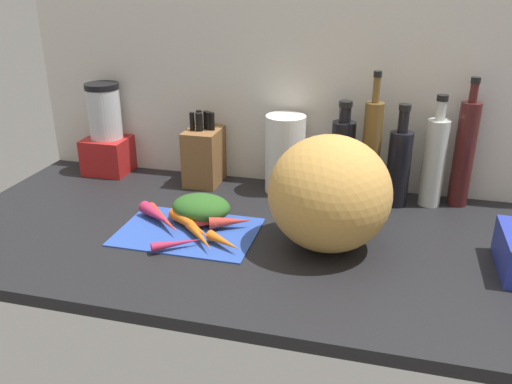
# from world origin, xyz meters

# --- Properties ---
(ground_plane) EXTENTS (1.70, 0.80, 0.03)m
(ground_plane) POSITION_xyz_m (0.00, 0.00, -0.01)
(ground_plane) COLOR black
(wall_back) EXTENTS (1.70, 0.03, 0.60)m
(wall_back) POSITION_xyz_m (0.00, 0.39, 0.30)
(wall_back) COLOR silver
(wall_back) RESTS_ON ground_plane
(cutting_board) EXTENTS (0.35, 0.25, 0.01)m
(cutting_board) POSITION_xyz_m (-0.20, -0.05, 0.00)
(cutting_board) COLOR #2D51B7
(cutting_board) RESTS_ON ground_plane
(carrot_0) EXTENTS (0.12, 0.13, 0.03)m
(carrot_0) POSITION_xyz_m (-0.15, -0.10, 0.02)
(carrot_0) COLOR orange
(carrot_0) RESTS_ON cutting_board
(carrot_1) EXTENTS (0.12, 0.09, 0.02)m
(carrot_1) POSITION_xyz_m (-0.19, -0.14, 0.02)
(carrot_1) COLOR #B2264C
(carrot_1) RESTS_ON cutting_board
(carrot_2) EXTENTS (0.15, 0.13, 0.03)m
(carrot_2) POSITION_xyz_m (-0.18, 0.01, 0.03)
(carrot_2) COLOR orange
(carrot_2) RESTS_ON cutting_board
(carrot_3) EXTENTS (0.13, 0.08, 0.02)m
(carrot_3) POSITION_xyz_m (-0.14, -0.01, 0.02)
(carrot_3) COLOR red
(carrot_3) RESTS_ON cutting_board
(carrot_4) EXTENTS (0.14, 0.11, 0.04)m
(carrot_4) POSITION_xyz_m (-0.29, -0.02, 0.03)
(carrot_4) COLOR #B2264C
(carrot_4) RESTS_ON cutting_board
(carrot_5) EXTENTS (0.12, 0.07, 0.03)m
(carrot_5) POSITION_xyz_m (-0.09, -0.01, 0.02)
(carrot_5) COLOR red
(carrot_5) RESTS_ON cutting_board
(carrot_6) EXTENTS (0.10, 0.08, 0.03)m
(carrot_6) POSITION_xyz_m (-0.08, -0.11, 0.02)
(carrot_6) COLOR orange
(carrot_6) RESTS_ON cutting_board
(carrot_7) EXTENTS (0.16, 0.14, 0.04)m
(carrot_7) POSITION_xyz_m (-0.19, -0.05, 0.03)
(carrot_7) COLOR orange
(carrot_7) RESTS_ON cutting_board
(carrot_8) EXTENTS (0.15, 0.14, 0.03)m
(carrot_8) POSITION_xyz_m (-0.27, -0.03, 0.02)
(carrot_8) COLOR red
(carrot_8) RESTS_ON cutting_board
(carrot_greens_pile) EXTENTS (0.16, 0.12, 0.07)m
(carrot_greens_pile) POSITION_xyz_m (-0.18, 0.02, 0.04)
(carrot_greens_pile) COLOR #2D6023
(carrot_greens_pile) RESTS_ON cutting_board
(winter_squash) EXTENTS (0.29, 0.28, 0.28)m
(winter_squash) POSITION_xyz_m (0.16, -0.03, 0.14)
(winter_squash) COLOR gold
(winter_squash) RESTS_ON ground_plane
(knife_block) EXTENTS (0.10, 0.14, 0.23)m
(knife_block) POSITION_xyz_m (-0.27, 0.30, 0.09)
(knife_block) COLOR brown
(knife_block) RESTS_ON ground_plane
(blender_appliance) EXTENTS (0.14, 0.14, 0.30)m
(blender_appliance) POSITION_xyz_m (-0.62, 0.31, 0.13)
(blender_appliance) COLOR red
(blender_appliance) RESTS_ON ground_plane
(paper_towel_roll) EXTENTS (0.12, 0.12, 0.24)m
(paper_towel_roll) POSITION_xyz_m (-0.01, 0.30, 0.12)
(paper_towel_roll) COLOR white
(paper_towel_roll) RESTS_ON ground_plane
(bottle_0) EXTENTS (0.07, 0.07, 0.29)m
(bottle_0) POSITION_xyz_m (0.16, 0.28, 0.13)
(bottle_0) COLOR black
(bottle_0) RESTS_ON ground_plane
(bottle_1) EXTENTS (0.05, 0.05, 0.38)m
(bottle_1) POSITION_xyz_m (0.24, 0.27, 0.16)
(bottle_1) COLOR brown
(bottle_1) RESTS_ON ground_plane
(bottle_2) EXTENTS (0.07, 0.07, 0.29)m
(bottle_2) POSITION_xyz_m (0.32, 0.28, 0.12)
(bottle_2) COLOR black
(bottle_2) RESTS_ON ground_plane
(bottle_3) EXTENTS (0.06, 0.06, 0.32)m
(bottle_3) POSITION_xyz_m (0.41, 0.30, 0.13)
(bottle_3) COLOR silver
(bottle_3) RESTS_ON ground_plane
(bottle_4) EXTENTS (0.06, 0.06, 0.37)m
(bottle_4) POSITION_xyz_m (0.49, 0.32, 0.16)
(bottle_4) COLOR #471919
(bottle_4) RESTS_ON ground_plane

